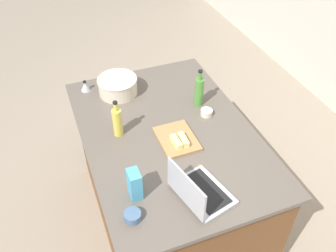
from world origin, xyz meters
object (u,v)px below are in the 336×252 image
cutting_board (177,139)px  butter_stick_left (176,142)px  bottle_oil (117,121)px  kitchen_timer (85,86)px  ramekin_medium (207,112)px  ramekin_small (133,216)px  laptop (197,191)px  candy_bag (135,184)px  bottle_olive (199,91)px  mixing_bowl_large (118,85)px  butter_stick_right (183,140)px

cutting_board → butter_stick_left: butter_stick_left is taller
bottle_oil → kitchen_timer: (-0.53, -0.10, -0.06)m
butter_stick_left → ramekin_medium: 0.36m
bottle_oil → ramekin_small: (0.63, -0.10, -0.08)m
laptop → candy_bag: 0.32m
bottle_olive → mixing_bowl_large: bearing=-123.9°
butter_stick_left → laptop: bearing=-6.3°
bottle_oil → ramekin_medium: 0.59m
laptop → kitchen_timer: 1.21m
butter_stick_right → mixing_bowl_large: bearing=-160.7°
laptop → butter_stick_right: 0.40m
mixing_bowl_large → bottle_oil: (0.42, -0.11, 0.04)m
cutting_board → kitchen_timer: bearing=-150.0°
laptop → butter_stick_left: laptop is taller
laptop → ramekin_medium: laptop is taller
laptop → ramekin_medium: 0.68m
butter_stick_left → candy_bag: size_ratio=0.65×
mixing_bowl_large → cutting_board: size_ratio=0.98×
bottle_olive → kitchen_timer: size_ratio=3.48×
ramekin_medium → kitchen_timer: (-0.56, -0.69, 0.02)m
ramekin_small → candy_bag: candy_bag is taller
bottle_oil → ramekin_medium: (0.03, 0.59, -0.08)m
laptop → kitchen_timer: laptop is taller
laptop → ramekin_small: (0.01, -0.35, -0.03)m
laptop → cutting_board: bearing=171.5°
laptop → butter_stick_left: size_ratio=3.21×
laptop → candy_bag: laptop is taller
ramekin_small → bottle_oil: bearing=171.0°
bottle_oil → cutting_board: bearing=60.2°
bottle_oil → butter_stick_right: size_ratio=2.27×
laptop → mixing_bowl_large: 1.05m
mixing_bowl_large → butter_stick_left: size_ratio=2.55×
cutting_board → candy_bag: bearing=-49.2°
laptop → candy_bag: bearing=-113.9°
laptop → mixing_bowl_large: bearing=-172.4°
bottle_olive → cutting_board: (0.28, -0.27, -0.10)m
bottle_oil → kitchen_timer: size_ratio=3.25×
mixing_bowl_large → butter_stick_right: size_ratio=2.55×
bottle_olive → butter_stick_right: bearing=-37.3°
butter_stick_left → kitchen_timer: kitchen_timer is taller
bottle_olive → candy_bag: size_ratio=1.58×
kitchen_timer → candy_bag: bearing=3.0°
mixing_bowl_large → butter_stick_right: bearing=19.3°
bottle_oil → ramekin_small: bottle_oil is taller
cutting_board → bottle_olive: bearing=135.8°
laptop → bottle_oil: size_ratio=1.41×
butter_stick_left → ramekin_small: size_ratio=1.27×
laptop → ramekin_small: bearing=-89.1°
laptop → candy_bag: size_ratio=2.08×
butter_stick_right → ramekin_medium: bearing=128.6°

